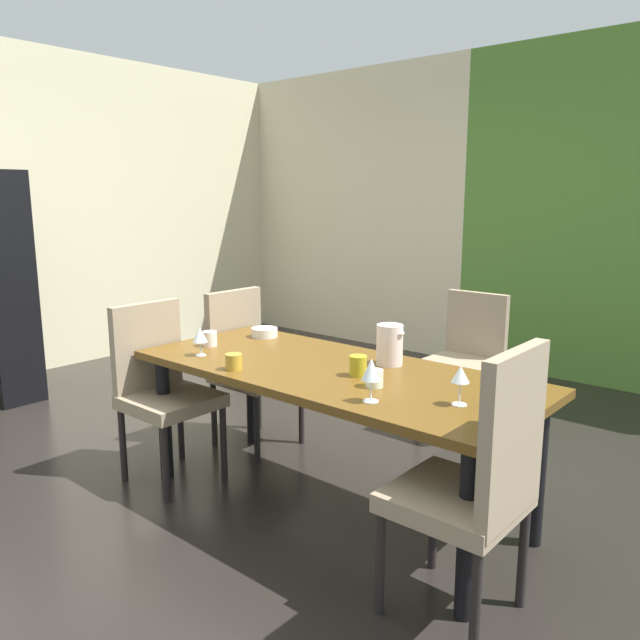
% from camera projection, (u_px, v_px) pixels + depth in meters
% --- Properties ---
extents(ground_plane, '(6.03, 5.98, 0.02)m').
position_uv_depth(ground_plane, '(256.00, 471.00, 3.52)').
color(ground_plane, black).
extents(back_panel_interior, '(2.71, 0.10, 2.75)m').
position_uv_depth(back_panel_interior, '(348.00, 209.00, 6.50)').
color(back_panel_interior, beige).
rests_on(back_panel_interior, ground_plane).
extents(left_interior_panel, '(0.10, 5.98, 2.75)m').
position_uv_depth(left_interior_panel, '(4.00, 213.00, 5.14)').
color(left_interior_panel, beige).
rests_on(left_interior_panel, ground_plane).
extents(dining_table, '(2.00, 0.85, 0.71)m').
position_uv_depth(dining_table, '(331.00, 384.00, 2.98)').
color(dining_table, '#5A3B15').
rests_on(dining_table, ground_plane).
extents(chair_head_far, '(0.44, 0.45, 0.90)m').
position_uv_depth(chair_head_far, '(467.00, 354.00, 4.05)').
color(chair_head_far, gray).
rests_on(chair_head_far, ground_plane).
extents(chair_right_near, '(0.44, 0.44, 1.03)m').
position_uv_depth(chair_right_near, '(479.00, 478.00, 2.17)').
color(chair_right_near, gray).
rests_on(chair_right_near, ground_plane).
extents(chair_left_near, '(0.45, 0.44, 0.95)m').
position_uv_depth(chair_left_near, '(162.00, 383.00, 3.36)').
color(chair_left_near, gray).
rests_on(chair_left_near, ground_plane).
extents(chair_left_far, '(0.45, 0.44, 0.95)m').
position_uv_depth(chair_left_far, '(248.00, 360.00, 3.83)').
color(chair_left_far, gray).
rests_on(chair_left_far, ground_plane).
extents(wine_glass_north, '(0.08, 0.08, 0.15)m').
position_uv_depth(wine_glass_north, '(200.00, 335.00, 3.18)').
color(wine_glass_north, silver).
rests_on(wine_glass_north, dining_table).
extents(wine_glass_corner, '(0.07, 0.07, 0.16)m').
position_uv_depth(wine_glass_corner, '(460.00, 376.00, 2.42)').
color(wine_glass_corner, silver).
rests_on(wine_glass_corner, dining_table).
extents(wine_glass_center, '(0.08, 0.08, 0.18)m').
position_uv_depth(wine_glass_center, '(371.00, 370.00, 2.46)').
color(wine_glass_center, silver).
rests_on(wine_glass_center, dining_table).
extents(serving_bowl_left, '(0.15, 0.15, 0.05)m').
position_uv_depth(serving_bowl_left, '(264.00, 332.00, 3.62)').
color(serving_bowl_left, silver).
rests_on(serving_bowl_left, dining_table).
extents(cup_rear, '(0.08, 0.08, 0.08)m').
position_uv_depth(cup_rear, '(234.00, 362.00, 2.93)').
color(cup_rear, '#BA8F29').
rests_on(cup_rear, dining_table).
extents(cup_near_shelf, '(0.08, 0.08, 0.09)m').
position_uv_depth(cup_near_shelf, '(358.00, 366.00, 2.83)').
color(cup_near_shelf, '#A6971E').
rests_on(cup_near_shelf, dining_table).
extents(cup_right, '(0.08, 0.08, 0.08)m').
position_uv_depth(cup_right, '(210.00, 339.00, 3.39)').
color(cup_right, beige).
rests_on(cup_right, dining_table).
extents(cup_south, '(0.08, 0.08, 0.08)m').
position_uv_depth(cup_south, '(374.00, 378.00, 2.67)').
color(cup_south, '#E6EFC6').
rests_on(cup_south, dining_table).
extents(pitcher_west, '(0.14, 0.13, 0.20)m').
position_uv_depth(pitcher_west, '(390.00, 344.00, 3.00)').
color(pitcher_west, silver).
rests_on(pitcher_west, dining_table).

